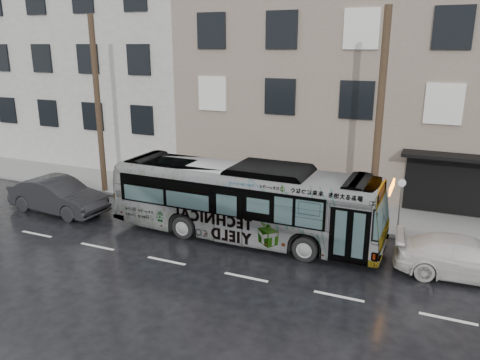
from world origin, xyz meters
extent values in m
plane|color=black|center=(0.00, 0.00, 0.00)|extent=(120.00, 120.00, 0.00)
cube|color=gray|center=(0.00, 4.90, 0.07)|extent=(90.00, 3.60, 0.15)
cube|color=gray|center=(5.00, 12.70, 5.50)|extent=(20.00, 12.00, 11.00)
cube|color=beige|center=(-18.00, 14.20, 8.00)|extent=(26.00, 15.00, 16.00)
cylinder|color=#423321|center=(6.50, 3.30, 4.65)|extent=(0.30, 0.30, 9.00)
cylinder|color=#423321|center=(-7.50, 3.30, 4.65)|extent=(0.30, 0.30, 9.00)
cylinder|color=slate|center=(7.60, 3.30, 1.35)|extent=(0.06, 0.06, 2.40)
imported|color=#B2B2B2|center=(1.74, 0.73, 1.57)|extent=(11.34, 2.80, 3.15)
imported|color=beige|center=(10.08, 0.57, 0.69)|extent=(4.90, 2.37, 1.37)
imported|color=black|center=(-7.54, 0.00, 0.83)|extent=(5.11, 2.06, 1.65)
camera|label=1|loc=(8.78, -15.90, 7.70)|focal=35.00mm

